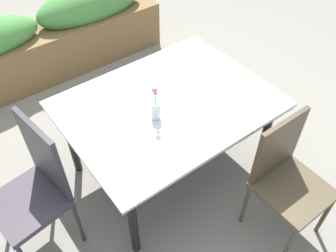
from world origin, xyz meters
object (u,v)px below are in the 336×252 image
object	(u,v)px
chair_end_left	(36,186)
chair_near_right	(286,175)
planter_box	(44,42)
flower_vase	(156,108)
dining_table	(168,109)

from	to	relation	value
chair_end_left	chair_near_right	bearing A→B (deg)	-131.09
planter_box	flower_vase	bearing A→B (deg)	-87.78
dining_table	chair_end_left	xyz separation A→B (m)	(-0.99, 0.01, -0.09)
dining_table	planter_box	size ratio (longest dim) A/B	0.55
chair_end_left	flower_vase	xyz separation A→B (m)	(0.83, -0.09, 0.24)
chair_end_left	chair_near_right	xyz separation A→B (m)	(1.30, -0.84, -0.05)
planter_box	chair_end_left	bearing A→B (deg)	-113.33
chair_near_right	planter_box	bearing A→B (deg)	-78.01
dining_table	flower_vase	world-z (taller)	flower_vase
chair_near_right	flower_vase	bearing A→B (deg)	-57.73
flower_vase	planter_box	bearing A→B (deg)	92.22
chair_near_right	planter_box	xyz separation A→B (m)	(-0.54, 2.60, -0.13)
chair_near_right	flower_vase	xyz separation A→B (m)	(-0.47, 0.75, 0.29)
chair_end_left	planter_box	world-z (taller)	chair_end_left
dining_table	planter_box	xyz separation A→B (m)	(-0.23, 1.77, -0.27)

